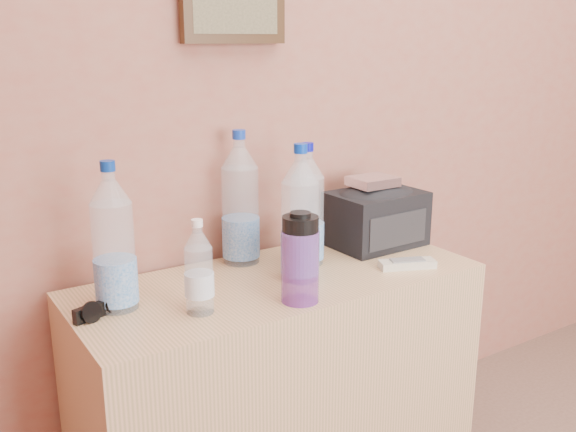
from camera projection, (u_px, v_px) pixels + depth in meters
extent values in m
plane|color=#9E6E5C|center=(362.00, 17.00, 1.95)|extent=(4.00, 0.00, 4.00)
cube|color=#A17F59|center=(279.00, 392.00, 1.79)|extent=(1.08, 0.45, 0.68)
cylinder|color=silver|center=(114.00, 246.00, 1.47)|extent=(0.10, 0.10, 0.31)
cylinder|color=navy|center=(108.00, 166.00, 1.42)|extent=(0.03, 0.03, 0.02)
cylinder|color=white|center=(240.00, 206.00, 1.78)|extent=(0.10, 0.10, 0.33)
cylinder|color=#1238AD|center=(239.00, 134.00, 1.72)|extent=(0.04, 0.04, 0.02)
cylinder|color=#C2E1F9|center=(307.00, 212.00, 1.77)|extent=(0.09, 0.09, 0.30)
cylinder|color=#080CAD|center=(307.00, 147.00, 1.72)|extent=(0.03, 0.03, 0.02)
cylinder|color=white|center=(300.00, 221.00, 1.65)|extent=(0.10, 0.10, 0.31)
cylinder|color=#0634AF|center=(301.00, 148.00, 1.60)|extent=(0.03, 0.03, 0.02)
cylinder|color=silver|center=(199.00, 273.00, 1.46)|extent=(0.06, 0.06, 0.19)
cylinder|color=white|center=(197.00, 223.00, 1.43)|extent=(0.03, 0.03, 0.02)
cylinder|color=purple|center=(300.00, 266.00, 1.52)|extent=(0.09, 0.09, 0.18)
cylinder|color=black|center=(300.00, 222.00, 1.49)|extent=(0.09, 0.09, 0.05)
cube|color=silver|center=(407.00, 264.00, 1.77)|extent=(0.16, 0.10, 0.02)
cube|color=white|center=(373.00, 181.00, 1.91)|extent=(0.13, 0.11, 0.03)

